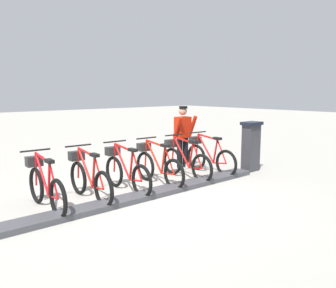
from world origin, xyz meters
name	(u,v)px	position (x,y,z in m)	size (l,w,h in m)	color
ground_plane	(152,196)	(0.00, 0.00, 0.00)	(60.00, 60.00, 0.00)	#AFAAA0
dock_rail_base	(152,194)	(0.00, 0.00, 0.05)	(0.44, 5.87, 0.10)	#47474C
payment_kiosk	(251,146)	(0.05, -3.32, 0.67)	(0.36, 0.52, 1.28)	#38383D
bike_docked_0	(208,156)	(0.62, -2.34, 0.43)	(1.72, 0.54, 1.02)	black
bike_docked_1	(184,160)	(0.62, -1.49, 0.43)	(1.72, 0.54, 1.02)	black
bike_docked_2	(157,165)	(0.62, -0.65, 0.43)	(1.72, 0.54, 1.02)	black
bike_docked_3	(125,171)	(0.62, 0.20, 0.43)	(1.72, 0.54, 1.02)	black
bike_docked_4	(88,178)	(0.62, 1.04, 0.43)	(1.72, 0.54, 1.02)	black
bike_docked_5	(45,185)	(0.62, 1.89, 0.43)	(1.72, 0.54, 1.02)	black
worker_near_rack	(183,134)	(1.48, -2.26, 0.91)	(0.49, 0.64, 1.66)	white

